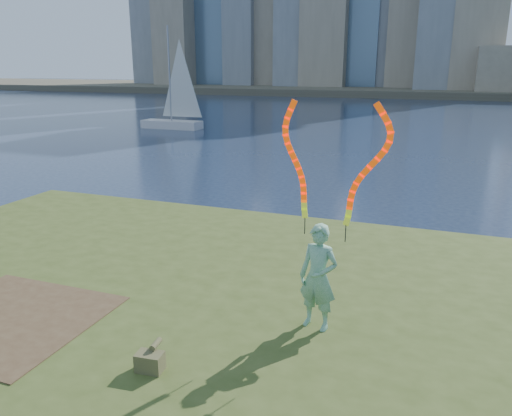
% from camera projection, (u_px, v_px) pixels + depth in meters
% --- Properties ---
extents(ground, '(320.00, 320.00, 0.00)m').
position_uv_depth(ground, '(197.00, 303.00, 11.47)').
color(ground, '#192640').
rests_on(ground, ground).
extents(grassy_knoll, '(20.00, 18.00, 0.80)m').
position_uv_depth(grassy_knoll, '(141.00, 339.00, 9.31)').
color(grassy_knoll, '#3B4B1A').
rests_on(grassy_knoll, ground).
extents(dirt_patch, '(3.20, 3.00, 0.02)m').
position_uv_depth(dirt_patch, '(8.00, 319.00, 9.10)').
color(dirt_patch, '#47331E').
rests_on(dirt_patch, grassy_knoll).
extents(far_shore, '(320.00, 40.00, 1.20)m').
position_uv_depth(far_shore, '(419.00, 90.00, 96.86)').
color(far_shore, '#4F493A').
rests_on(far_shore, ground).
extents(woman_with_ribbons, '(2.11, 0.66, 4.25)m').
position_uv_depth(woman_with_ribbons, '(320.00, 253.00, 8.48)').
color(woman_with_ribbons, '#1A763D').
rests_on(woman_with_ribbons, grassy_knoll).
extents(canvas_bag, '(0.43, 0.49, 0.39)m').
position_uv_depth(canvas_bag, '(150.00, 361.00, 7.55)').
color(canvas_bag, '#454122').
rests_on(canvas_bag, grassy_knoll).
extents(sailboat, '(5.57, 1.76, 8.43)m').
position_uv_depth(sailboat, '(174.00, 112.00, 42.41)').
color(sailboat, silver).
rests_on(sailboat, ground).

